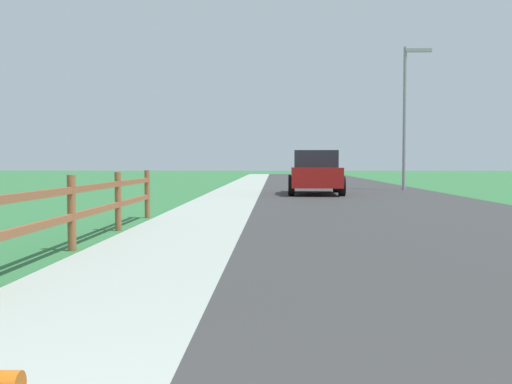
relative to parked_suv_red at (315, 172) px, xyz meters
The scene contains 7 objects.
ground_plane 3.98m from the parked_suv_red, 121.49° to the left, with size 120.00×120.00×0.00m, color #316F3C.
road_asphalt 5.58m from the parked_suv_red, 74.65° to the left, with size 7.00×66.00×0.01m, color #353535.
curb_concrete 7.37m from the parked_suv_red, 133.40° to the left, with size 6.00×66.00×0.01m, color #A0ABA0.
grass_verge 8.47m from the parked_suv_red, 140.83° to the left, with size 5.00×66.00×0.00m, color #316F3C.
rail_fence 16.20m from the parked_suv_red, 104.84° to the right, with size 0.11×11.78×1.01m.
parked_suv_red is the anchor object (origin of this frame).
street_lamp 6.04m from the parked_suv_red, 39.98° to the left, with size 1.17×0.20×6.03m.
Camera 1 is at (0.55, -0.58, 1.17)m, focal length 42.18 mm.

